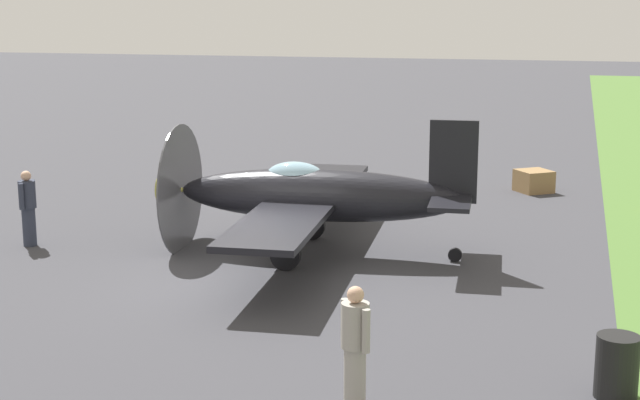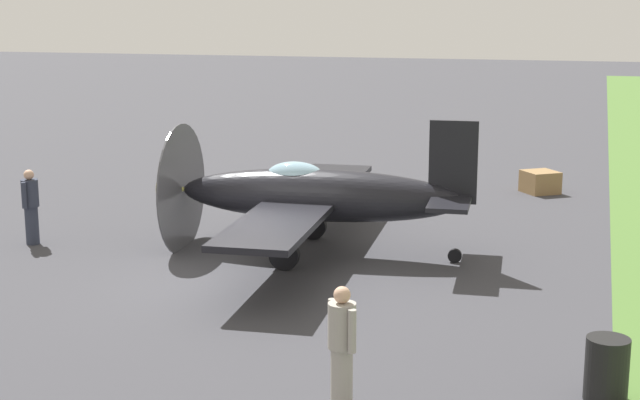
% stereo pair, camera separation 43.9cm
% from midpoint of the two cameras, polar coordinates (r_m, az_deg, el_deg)
% --- Properties ---
extents(ground_plane, '(160.00, 160.00, 0.00)m').
position_cam_midpoint_polar(ground_plane, '(18.26, -4.91, -5.27)').
color(ground_plane, '#38383D').
extents(airplane_lead, '(8.91, 7.05, 3.17)m').
position_cam_midpoint_polar(airplane_lead, '(20.16, -1.02, 0.30)').
color(airplane_lead, black).
rests_on(airplane_lead, ground).
extents(ground_crew_chief, '(0.63, 0.38, 1.73)m').
position_cam_midpoint_polar(ground_crew_chief, '(22.06, -18.02, -0.38)').
color(ground_crew_chief, '#2D3342').
rests_on(ground_crew_chief, ground).
extents(ground_crew_mechanic, '(0.47, 0.49, 1.73)m').
position_cam_midpoint_polar(ground_crew_mechanic, '(12.56, 1.15, -8.88)').
color(ground_crew_mechanic, '#9E998E').
rests_on(ground_crew_mechanic, ground).
extents(fuel_drum, '(0.60, 0.60, 0.90)m').
position_cam_midpoint_polar(fuel_drum, '(13.66, 16.86, -9.76)').
color(fuel_drum, black).
rests_on(fuel_drum, ground).
extents(supply_crate, '(1.26, 1.26, 0.64)m').
position_cam_midpoint_polar(supply_crate, '(27.90, 12.53, 1.14)').
color(supply_crate, olive).
rests_on(supply_crate, ground).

